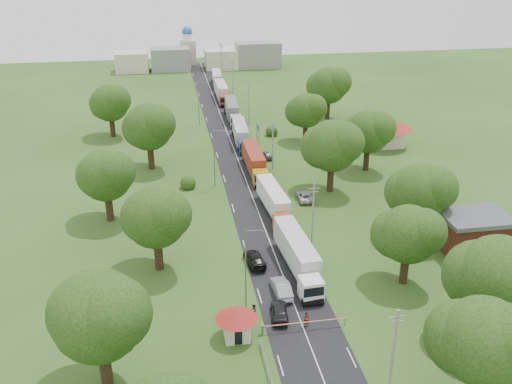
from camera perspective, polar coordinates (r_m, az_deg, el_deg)
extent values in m
plane|color=#2D4B19|center=(83.22, 0.69, -3.22)|extent=(260.00, 260.00, 0.00)
cube|color=black|center=(101.19, -1.30, 1.89)|extent=(8.00, 200.00, 0.04)
cylinder|color=slate|center=(61.38, 0.65, -13.65)|extent=(0.20, 0.20, 1.10)
cube|color=slate|center=(61.08, 0.65, -13.28)|extent=(0.35, 0.35, 0.25)
cylinder|color=red|center=(61.90, 4.86, -12.86)|extent=(9.00, 0.12, 0.12)
cylinder|color=slate|center=(63.31, 8.90, -12.71)|extent=(0.10, 0.10, 1.00)
cube|color=beige|center=(60.66, -1.93, -13.41)|extent=(2.60, 2.60, 2.40)
cone|color=maroon|center=(59.65, -1.96, -12.11)|extent=(4.40, 4.40, 1.10)
cube|color=black|center=(60.68, -0.68, -13.15)|extent=(0.02, 1.20, 0.90)
cube|color=black|center=(59.76, -1.76, -14.32)|extent=(0.80, 0.02, 1.90)
cylinder|color=slate|center=(114.05, 0.29, 5.55)|extent=(0.12, 0.12, 4.00)
cylinder|color=slate|center=(116.30, 0.09, 5.92)|extent=(0.12, 0.12, 4.00)
cube|color=navy|center=(114.69, 0.19, 6.50)|extent=(0.06, 3.00, 1.00)
cube|color=silver|center=(114.69, 0.19, 6.50)|extent=(0.07, 3.10, 0.06)
cylinder|color=gray|center=(53.88, 13.55, -15.29)|extent=(0.24, 0.24, 9.00)
cube|color=gray|center=(51.61, 13.96, -12.01)|extent=(1.60, 0.10, 0.10)
cube|color=gray|center=(51.90, 13.91, -12.46)|extent=(1.20, 0.10, 0.10)
cylinder|color=gray|center=(76.21, 5.71, -2.26)|extent=(0.24, 0.24, 9.00)
cube|color=gray|center=(74.61, 5.83, 0.36)|extent=(1.60, 0.10, 0.10)
cube|color=gray|center=(74.81, 5.81, 0.01)|extent=(1.20, 0.10, 0.10)
cylinder|color=gray|center=(101.39, 1.69, 4.65)|extent=(0.24, 0.24, 9.00)
cube|color=gray|center=(100.19, 1.71, 6.70)|extent=(1.60, 0.10, 0.10)
cube|color=gray|center=(100.34, 1.71, 6.42)|extent=(1.20, 0.10, 0.10)
cylinder|color=gray|center=(127.75, -0.74, 8.75)|extent=(0.24, 0.24, 9.00)
cube|color=gray|center=(126.80, -0.75, 10.40)|extent=(1.60, 0.10, 0.10)
cube|color=gray|center=(126.92, -0.75, 10.18)|extent=(1.20, 0.10, 0.10)
cylinder|color=gray|center=(154.68, -2.36, 11.42)|extent=(0.24, 0.24, 9.00)
cube|color=gray|center=(153.90, -2.38, 12.80)|extent=(1.60, 0.10, 0.10)
cube|color=gray|center=(154.00, -2.38, 12.62)|extent=(1.20, 0.10, 0.10)
cylinder|color=gray|center=(181.94, -3.51, 13.30)|extent=(0.24, 0.24, 9.00)
cube|color=gray|center=(181.28, -3.54, 14.48)|extent=(1.60, 0.10, 0.10)
cube|color=gray|center=(181.36, -3.54, 14.32)|extent=(1.20, 0.10, 0.10)
cylinder|color=slate|center=(62.78, -1.05, -7.77)|extent=(0.16, 0.16, 10.00)
cube|color=slate|center=(60.56, -0.24, -3.91)|extent=(1.80, 0.10, 0.10)
cube|color=slate|center=(60.75, 0.51, -3.98)|extent=(0.50, 0.22, 0.15)
cylinder|color=slate|center=(94.16, -4.20, 3.37)|extent=(0.16, 0.16, 10.00)
cube|color=slate|center=(92.70, -3.73, 6.12)|extent=(1.80, 0.10, 0.10)
cube|color=slate|center=(92.82, -3.24, 6.06)|extent=(0.50, 0.22, 0.15)
cylinder|color=slate|center=(127.44, -5.76, 8.82)|extent=(0.16, 0.16, 10.00)
cube|color=slate|center=(126.36, -5.44, 10.90)|extent=(1.80, 0.10, 0.10)
cube|color=slate|center=(126.45, -5.07, 10.86)|extent=(0.50, 0.22, 0.15)
sphere|color=#18350E|center=(52.87, 21.81, -13.67)|extent=(7.70, 7.70, 7.70)
sphere|color=#18350E|center=(52.35, 23.88, -13.35)|extent=(6.05, 6.05, 6.05)
sphere|color=#18350E|center=(53.60, 19.94, -13.50)|extent=(6.60, 6.60, 6.60)
cylinder|color=#382616|center=(63.90, 22.28, -12.11)|extent=(1.12, 1.12, 4.55)
sphere|color=#18350E|center=(60.96, 23.09, -7.84)|extent=(8.40, 8.40, 8.40)
sphere|color=#18350E|center=(61.73, 21.34, -7.77)|extent=(7.20, 7.20, 7.20)
cylinder|color=#382616|center=(71.05, 14.61, -7.43)|extent=(1.04, 1.04, 3.85)
sphere|color=#18350E|center=(68.79, 15.01, -4.10)|extent=(7.00, 7.00, 7.00)
sphere|color=#18350E|center=(68.17, 16.37, -3.83)|extent=(5.50, 5.50, 5.50)
sphere|color=#18350E|center=(69.64, 13.81, -4.07)|extent=(6.00, 6.00, 6.00)
cylinder|color=#382616|center=(81.21, 15.78, -3.27)|extent=(1.08, 1.08, 4.20)
sphere|color=#18350E|center=(79.07, 16.19, 0.04)|extent=(7.70, 7.70, 7.70)
sphere|color=#18350E|center=(78.45, 17.49, 0.34)|extent=(6.05, 6.05, 6.05)
sphere|color=#18350E|center=(79.97, 15.03, 0.02)|extent=(6.60, 6.60, 6.60)
cylinder|color=#382616|center=(93.94, 7.45, 1.39)|extent=(1.12, 1.12, 4.55)
sphere|color=#18350E|center=(91.97, 7.64, 4.60)|extent=(8.40, 8.40, 8.40)
sphere|color=#18350E|center=(91.04, 8.79, 4.92)|extent=(6.60, 6.60, 6.60)
sphere|color=#18350E|center=(93.19, 6.64, 4.52)|extent=(7.20, 7.20, 7.20)
cylinder|color=#382616|center=(103.82, 10.98, 3.27)|extent=(1.08, 1.08, 4.20)
sphere|color=#18350E|center=(102.17, 11.20, 5.96)|extent=(7.70, 7.70, 7.70)
sphere|color=#18350E|center=(101.43, 12.18, 6.23)|extent=(6.05, 6.05, 6.05)
sphere|color=#18350E|center=(103.19, 10.34, 5.88)|extent=(6.60, 6.60, 6.60)
cylinder|color=#382616|center=(117.16, 4.94, 5.93)|extent=(1.04, 1.04, 3.85)
sphere|color=#18350E|center=(115.81, 5.03, 8.13)|extent=(7.00, 7.00, 7.00)
sphere|color=#18350E|center=(114.99, 5.77, 8.37)|extent=(5.50, 5.50, 5.50)
sphere|color=#18350E|center=(116.87, 4.39, 8.04)|extent=(6.00, 6.00, 6.00)
cylinder|color=#382616|center=(133.23, 7.17, 8.21)|extent=(1.12, 1.12, 4.55)
sphere|color=#18350E|center=(131.84, 7.29, 10.54)|extent=(8.40, 8.40, 8.40)
sphere|color=#18350E|center=(130.96, 8.10, 10.81)|extent=(6.60, 6.60, 6.60)
sphere|color=#18350E|center=(133.05, 6.59, 10.43)|extent=(7.20, 7.20, 7.20)
cylinder|color=#382616|center=(56.21, -14.83, -16.48)|extent=(1.12, 1.12, 4.55)
sphere|color=#18350E|center=(52.84, -15.47, -11.85)|extent=(8.40, 8.40, 8.40)
sphere|color=#18350E|center=(51.18, -14.00, -11.73)|extent=(6.60, 6.60, 6.60)
sphere|color=#18350E|center=(54.57, -16.54, -11.50)|extent=(7.20, 7.20, 7.20)
cylinder|color=#382616|center=(72.41, -9.72, -6.15)|extent=(1.08, 1.08, 4.20)
sphere|color=#18350E|center=(70.01, -10.00, -2.52)|extent=(7.70, 7.70, 7.70)
sphere|color=#18350E|center=(68.64, -8.90, -2.23)|extent=(6.05, 6.05, 6.05)
sphere|color=#18350E|center=(71.52, -10.86, -2.49)|extent=(6.60, 6.60, 6.60)
cylinder|color=#382616|center=(86.19, -14.46, -1.48)|extent=(1.08, 1.08, 4.20)
sphere|color=#18350E|center=(84.18, -14.82, 1.67)|extent=(7.70, 7.70, 7.70)
sphere|color=#18350E|center=(82.73, -13.99, 1.98)|extent=(6.05, 6.05, 6.05)
sphere|color=#18350E|center=(85.78, -15.44, 1.63)|extent=(6.60, 6.60, 6.60)
cylinder|color=#382616|center=(104.21, -10.46, 3.49)|extent=(1.12, 1.12, 4.55)
sphere|color=#18350E|center=(102.43, -10.70, 6.41)|extent=(8.40, 8.40, 8.40)
sphere|color=#18350E|center=(100.99, -9.88, 6.76)|extent=(6.60, 6.60, 6.60)
sphere|color=#18350E|center=(104.08, -11.33, 6.29)|extent=(7.20, 7.20, 7.20)
cylinder|color=#382616|center=(123.68, -14.16, 6.34)|extent=(1.08, 1.08, 4.20)
sphere|color=#18350E|center=(122.29, -14.40, 8.63)|extent=(7.70, 7.70, 7.70)
sphere|color=#18350E|center=(120.91, -13.82, 8.92)|extent=(6.05, 6.05, 6.05)
sphere|color=#18350E|center=(123.85, -14.84, 8.50)|extent=(6.60, 6.60, 6.60)
cube|color=maroon|center=(80.69, 20.83, -4.01)|extent=(8.00, 6.00, 4.60)
cube|color=#47494F|center=(79.58, 21.10, -2.35)|extent=(8.60, 6.60, 0.60)
cube|color=beige|center=(117.21, 12.71, 5.47)|extent=(7.00, 5.00, 4.00)
cone|color=maroon|center=(116.35, 12.83, 6.82)|extent=(10.08, 10.08, 1.80)
cube|color=gray|center=(186.11, -8.55, 13.01)|extent=(12.00, 8.00, 7.00)
cube|color=beige|center=(187.16, -3.51, 13.13)|extent=(10.00, 8.00, 6.00)
cube|color=gray|center=(188.58, 0.21, 13.56)|extent=(14.00, 8.00, 8.00)
cube|color=beige|center=(186.38, -12.31, 12.59)|extent=(10.00, 8.00, 6.00)
cube|color=beige|center=(194.08, -6.81, 13.70)|extent=(5.00, 5.00, 8.00)
cylinder|color=silver|center=(193.26, -6.88, 15.16)|extent=(3.20, 3.20, 2.00)
sphere|color=#2659B2|center=(193.03, -6.90, 15.63)|extent=(3.40, 3.40, 3.40)
cube|color=white|center=(66.05, 5.53, -9.61)|extent=(2.66, 2.66, 2.60)
cube|color=black|center=(64.84, 5.82, -9.94)|extent=(2.39, 0.18, 1.15)
cube|color=slate|center=(65.68, 5.76, -10.93)|extent=(2.30, 0.40, 0.36)
cube|color=slate|center=(72.45, 4.04, -7.03)|extent=(3.18, 12.11, 0.31)
cube|color=silver|center=(71.77, 4.03, -5.62)|extent=(3.41, 12.43, 3.12)
cylinder|color=black|center=(65.91, 5.70, -10.84)|extent=(2.45, 1.04, 1.04)
cylinder|color=black|center=(67.40, 5.29, -9.95)|extent=(2.45, 1.04, 1.04)
cylinder|color=black|center=(75.64, 3.41, -5.80)|extent=(2.45, 1.04, 1.04)
cylinder|color=black|center=(76.97, 3.15, -5.23)|extent=(2.45, 1.04, 1.04)
cube|color=#B03E14|center=(80.20, 2.66, -3.15)|extent=(2.47, 2.47, 2.41)
cube|color=black|center=(79.03, 2.84, -3.31)|extent=(2.22, 0.17, 1.06)
cube|color=slate|center=(79.69, 2.81, -4.13)|extent=(2.14, 0.39, 0.34)
cube|color=slate|center=(86.47, 1.72, -1.60)|extent=(2.97, 11.23, 0.29)
cube|color=silver|center=(86.00, 1.70, -0.47)|extent=(3.19, 11.54, 2.90)
cylinder|color=black|center=(79.92, 2.77, -4.08)|extent=(2.27, 0.97, 0.97)
cylinder|color=black|center=(81.42, 2.52, -3.51)|extent=(2.27, 0.97, 0.97)
cylinder|color=black|center=(89.58, 1.31, -0.82)|extent=(2.27, 0.97, 0.97)
cylinder|color=black|center=(90.87, 1.14, -0.44)|extent=(2.27, 0.97, 0.97)
cube|color=#BE7E16|center=(95.09, 0.44, 1.42)|extent=(2.42, 2.42, 2.52)
cube|color=black|center=(93.85, 0.57, 1.34)|extent=(2.32, 0.02, 1.11)
cube|color=slate|center=(94.43, 0.56, 0.59)|extent=(2.22, 0.25, 0.35)
cube|color=slate|center=(101.85, -0.24, 2.50)|extent=(2.34, 11.60, 0.30)
cube|color=maroon|center=(101.48, -0.27, 3.52)|extent=(2.54, 11.90, 3.02)
cylinder|color=black|center=(94.68, 0.53, 0.62)|extent=(2.37, 1.01, 1.01)
cylinder|color=black|center=(96.32, 0.35, 1.04)|extent=(2.37, 1.01, 1.01)
cylinder|color=black|center=(105.19, -0.55, 3.07)|extent=(2.37, 1.01, 1.01)
cylinder|color=black|center=(106.59, -0.68, 3.35)|extent=(2.37, 1.01, 1.01)
cube|color=#194C98|center=(109.99, -1.08, 4.56)|extent=(2.44, 2.44, 2.41)
cube|color=black|center=(108.79, -0.99, 4.53)|extent=(2.22, 0.14, 1.06)
cube|color=slate|center=(109.28, -0.99, 3.89)|extent=(2.13, 0.36, 0.34)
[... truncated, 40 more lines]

